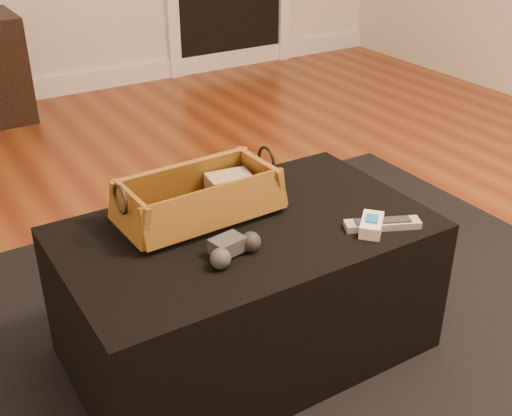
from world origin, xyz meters
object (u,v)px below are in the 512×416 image
game_controller (233,248)px  silver_remote (382,224)px  ottoman (246,290)px  cream_gadget (372,225)px  wicker_basket (199,200)px  tv_remote (195,212)px

game_controller → silver_remote: game_controller is taller
ottoman → cream_gadget: bearing=-35.7°
ottoman → silver_remote: silver_remote is taller
wicker_basket → cream_gadget: bearing=-41.3°
ottoman → tv_remote: tv_remote is taller
wicker_basket → game_controller: size_ratio=2.75×
ottoman → tv_remote: 0.28m
ottoman → silver_remote: bearing=-32.7°
wicker_basket → cream_gadget: wicker_basket is taller
wicker_basket → game_controller: (-0.03, -0.23, -0.03)m
ottoman → cream_gadget: (0.27, -0.20, 0.23)m
ottoman → wicker_basket: size_ratio=2.16×
tv_remote → game_controller: (-0.00, -0.21, -0.00)m
silver_remote → tv_remote: bearing=144.4°
tv_remote → ottoman: bearing=-51.5°
ottoman → cream_gadget: size_ratio=8.56×
ottoman → wicker_basket: wicker_basket is taller
silver_remote → wicker_basket: bearing=141.3°
tv_remote → silver_remote: tv_remote is taller
tv_remote → game_controller: game_controller is taller
game_controller → silver_remote: size_ratio=0.81×
tv_remote → cream_gadget: same height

